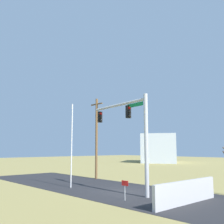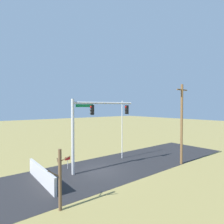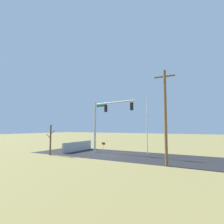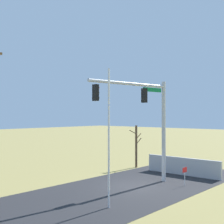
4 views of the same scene
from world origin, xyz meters
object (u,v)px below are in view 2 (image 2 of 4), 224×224
at_px(utility_pole, 182,123).
at_px(flagpole, 122,130).
at_px(signal_mast, 90,121).
at_px(bare_tree, 60,179).
at_px(open_sign, 68,160).

bearing_deg(utility_pole, flagpole, -57.31).
relative_size(flagpole, utility_pole, 0.81).
xyz_separation_m(signal_mast, utility_pole, (-9.15, 4.21, -0.34)).
relative_size(flagpole, bare_tree, 1.89).
height_order(signal_mast, bare_tree, signal_mast).
relative_size(signal_mast, bare_tree, 1.88).
bearing_deg(utility_pole, signal_mast, -24.71).
distance_m(utility_pole, bare_tree, 14.38).
bearing_deg(flagpole, utility_pole, 122.69).
bearing_deg(utility_pole, open_sign, -30.74).
distance_m(signal_mast, flagpole, 5.85).
relative_size(utility_pole, bare_tree, 2.34).
distance_m(flagpole, utility_pole, 6.86).
height_order(utility_pole, bare_tree, utility_pole).
xyz_separation_m(signal_mast, flagpole, (-5.49, -1.50, -1.35)).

